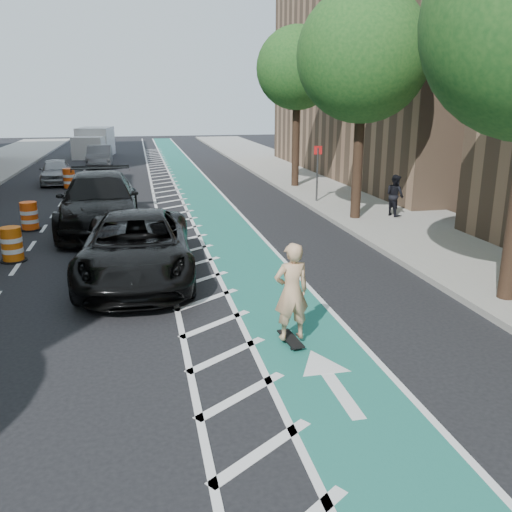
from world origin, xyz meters
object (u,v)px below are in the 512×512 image
object	(u,v)px
skateboarder	(291,292)
suv_far	(99,202)
barrel_a	(12,245)
suv_near	(136,247)

from	to	relation	value
skateboarder	suv_far	distance (m)	11.12
skateboarder	barrel_a	bearing A→B (deg)	-53.52
skateboarder	suv_near	size ratio (longest dim) A/B	0.31
skateboarder	suv_far	size ratio (longest dim) A/B	0.28
barrel_a	skateboarder	bearing A→B (deg)	-47.91
skateboarder	barrel_a	world-z (taller)	skateboarder
suv_near	suv_far	world-z (taller)	suv_far
suv_near	suv_far	size ratio (longest dim) A/B	0.89
suv_far	skateboarder	bearing A→B (deg)	-70.60
suv_near	barrel_a	distance (m)	4.08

